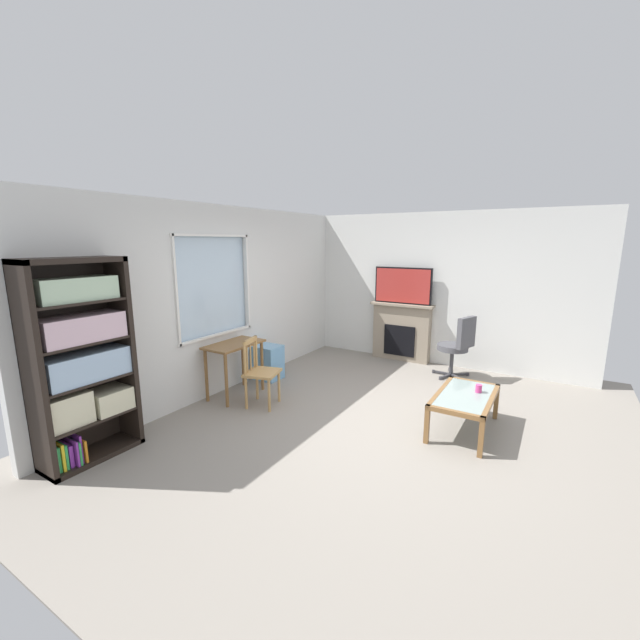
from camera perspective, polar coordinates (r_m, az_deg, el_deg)
ground at (r=4.93m, az=7.49°, el=-14.59°), size 6.49×5.69×0.02m
wall_back_with_window at (r=5.86m, az=-13.48°, el=2.71°), size 5.49×0.15×2.63m
wall_right at (r=7.15m, az=16.99°, el=4.22°), size 0.12×4.89×2.63m
bookshelf at (r=4.45m, az=-31.29°, el=-4.89°), size 0.90×0.38×1.99m
desk_under_window at (r=5.60m, az=-12.27°, el=-4.69°), size 0.82×0.47×0.76m
wooden_chair at (r=5.26m, az=-8.71°, el=-7.37°), size 0.51×0.50×0.90m
plastic_drawer_unit at (r=6.30m, az=-7.55°, el=-6.06°), size 0.35×0.40×0.54m
fireplace at (r=7.32m, az=11.68°, el=-1.65°), size 0.26×1.14×1.04m
tv at (r=7.16m, az=11.90°, el=4.89°), size 0.06×1.03×0.65m
office_chair at (r=6.57m, az=19.29°, el=-3.28°), size 0.58×0.62×1.00m
coffee_table at (r=4.85m, az=20.23°, el=-10.71°), size 1.09×0.60×0.44m
sippy_cup at (r=4.93m, az=21.98°, el=-9.17°), size 0.07×0.07×0.09m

